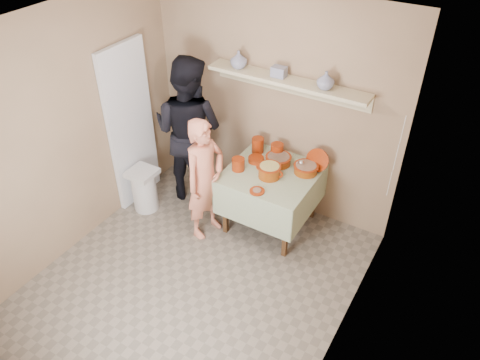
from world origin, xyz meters
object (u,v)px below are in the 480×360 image
Objects in this scene: serving_table at (272,181)px; trash_bin at (144,189)px; person_cook at (205,180)px; person_helper at (189,130)px; cazuela_rice at (269,170)px.

serving_table is 1.74× the size of trash_bin.
person_cook is 0.99m from trash_bin.
serving_table is at bearing 19.28° from trash_bin.
serving_table is at bearing 171.88° from person_helper.
person_helper is 1.91× the size of serving_table.
person_cook is 2.62× the size of trash_bin.
person_helper is 1.17m from cazuela_rice.
person_helper is 0.91m from trash_bin.
trash_bin is (-0.88, -0.05, -0.45)m from person_cook.
person_helper is 5.63× the size of cazuela_rice.
person_cook is at bearing 132.20° from person_helper.
person_cook is at bearing -147.89° from cazuela_rice.
person_helper reaches higher than person_cook.
person_helper reaches higher than trash_bin.
serving_table is at bearing 96.99° from cazuela_rice.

